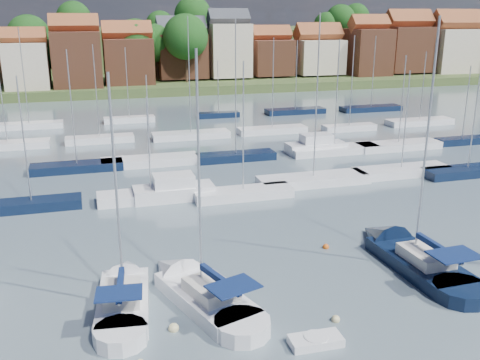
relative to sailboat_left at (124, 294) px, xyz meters
name	(u,v)px	position (x,y,z in m)	size (l,w,h in m)	color
ground	(190,145)	(10.82, 36.58, -0.36)	(260.00, 260.00, 0.00)	#4C5F68
sailboat_left	(124,294)	(0.00, 0.00, 0.00)	(3.84, 10.42, 13.90)	white
sailboat_centre	(195,289)	(3.93, -0.62, -0.01)	(6.29, 11.48, 15.13)	white
sailboat_navy	(405,254)	(18.23, 0.22, -0.01)	(3.57, 12.24, 16.80)	black
tender	(316,341)	(8.66, -7.05, -0.14)	(2.63, 1.27, 0.56)	white
buoy_c	(174,330)	(2.17, -3.87, -0.36)	(0.55, 0.55, 0.55)	beige
buoy_d	(335,321)	(10.53, -5.38, -0.36)	(0.46, 0.46, 0.46)	beige
buoy_e	(326,248)	(13.96, 3.29, -0.36)	(0.44, 0.44, 0.44)	#D85914
marina_field	(214,149)	(12.73, 31.73, 0.07)	(79.62, 41.41, 15.93)	white
far_shore_town	(136,56)	(13.05, 129.25, 4.24)	(212.46, 90.00, 22.27)	#48572B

